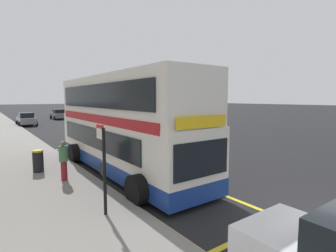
% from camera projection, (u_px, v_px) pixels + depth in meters
% --- Properties ---
extents(ground_plane, '(260.00, 260.00, 0.00)m').
position_uv_depth(ground_plane, '(56.00, 125.00, 33.02)').
color(ground_plane, black).
extents(double_decker_bus, '(3.17, 10.70, 4.40)m').
position_uv_depth(double_decker_bus, '(122.00, 127.00, 11.92)').
color(double_decker_bus, white).
rests_on(double_decker_bus, ground).
extents(bus_bay_markings, '(3.12, 14.35, 0.01)m').
position_uv_depth(bus_bay_markings, '(123.00, 171.00, 12.19)').
color(bus_bay_markings, yellow).
rests_on(bus_bay_markings, ground).
extents(bus_stop_sign, '(0.09, 0.51, 2.53)m').
position_uv_depth(bus_stop_sign, '(103.00, 161.00, 7.21)').
color(bus_stop_sign, black).
rests_on(bus_stop_sign, pavement_near).
extents(parked_car_grey_distant, '(2.09, 4.20, 1.62)m').
position_uv_depth(parked_car_grey_distant, '(59.00, 114.00, 41.95)').
color(parked_car_grey_distant, slate).
rests_on(parked_car_grey_distant, ground).
extents(parked_car_grey_far, '(2.09, 4.20, 1.62)m').
position_uv_depth(parked_car_grey_far, '(26.00, 119.00, 32.15)').
color(parked_car_grey_far, slate).
rests_on(parked_car_grey_far, ground).
extents(parked_car_black_behind, '(2.09, 4.20, 1.62)m').
position_uv_depth(parked_car_black_behind, '(91.00, 117.00, 35.51)').
color(parked_car_black_behind, black).
rests_on(parked_car_black_behind, ground).
extents(pedestrian_waiting_near_sign, '(0.34, 0.34, 1.59)m').
position_uv_depth(pedestrian_waiting_near_sign, '(64.00, 159.00, 10.25)').
color(pedestrian_waiting_near_sign, maroon).
rests_on(pedestrian_waiting_near_sign, pavement_near).
extents(litter_bin, '(0.47, 0.47, 0.98)m').
position_uv_depth(litter_bin, '(38.00, 161.00, 11.49)').
color(litter_bin, black).
rests_on(litter_bin, pavement_near).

